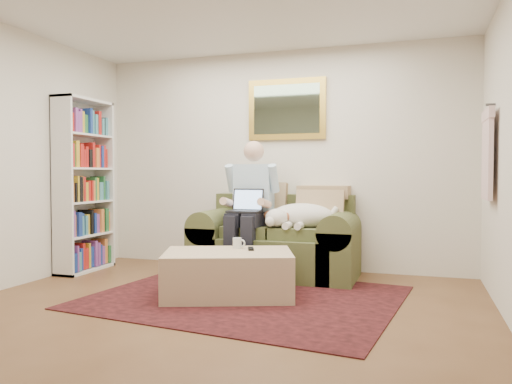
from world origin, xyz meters
The scene contains 12 objects.
room_shell centered at (0.00, 0.35, 1.30)m, with size 4.51×5.00×2.61m.
rug centered at (0.11, 0.97, 0.01)m, with size 2.67×2.14×0.01m, color black.
sofa centered at (0.11, 2.01, 0.31)m, with size 1.79×0.91×1.07m.
seated_man centered at (-0.16, 1.85, 0.75)m, with size 0.59×0.84×1.50m, color #8CBAD8, non-canonical shape.
laptop centered at (-0.16, 1.78, 0.79)m, with size 0.35×0.27×0.25m.
sleeping_dog centered at (0.43, 1.92, 0.68)m, with size 0.74×0.46×0.27m, color white, non-canonical shape.
ottoman centered at (-0.05, 0.95, 0.21)m, with size 1.16×0.74×0.42m, color #CCB288.
coffee_mug centered at (-0.04, 1.16, 0.47)m, with size 0.08×0.08×0.10m, color white.
tv_remote centered at (0.12, 1.11, 0.43)m, with size 0.05×0.15×0.02m, color black.
bookshelf centered at (-2.10, 1.60, 1.00)m, with size 0.28×0.80×2.00m, color white, non-canonical shape.
wall_mirror centered at (0.11, 2.47, 1.90)m, with size 0.94×0.04×0.72m.
hanging_shirt centered at (2.19, 1.60, 1.35)m, with size 0.06×0.52×0.90m, color #F4C9CE, non-canonical shape.
Camera 1 is at (1.61, -3.30, 1.13)m, focal length 35.00 mm.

